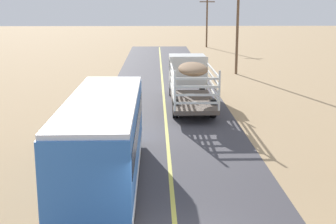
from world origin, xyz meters
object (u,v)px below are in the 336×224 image
object	(u,v)px
bus	(104,137)
power_pole_mid	(237,27)
power_pole_far	(207,21)
livestock_truck	(189,76)

from	to	relation	value
bus	power_pole_mid	world-z (taller)	power_pole_mid
power_pole_mid	power_pole_far	xyz separation A→B (m)	(0.00, 26.50, -0.44)
power_pole_far	power_pole_mid	bearing A→B (deg)	-90.00
power_pole_mid	livestock_truck	bearing A→B (deg)	-112.74
bus	power_pole_far	xyz separation A→B (m)	(9.39, 53.60, 2.09)
power_pole_far	bus	bearing A→B (deg)	-99.94
bus	power_pole_far	bearing A→B (deg)	80.06
livestock_truck	power_pole_far	bearing A→B (deg)	82.33
livestock_truck	power_pole_far	xyz separation A→B (m)	(5.26, 39.05, 2.04)
bus	power_pole_far	size ratio (longest dim) A/B	1.41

